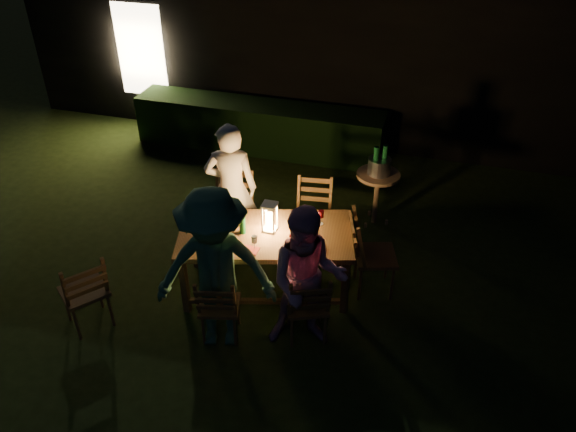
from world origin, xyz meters
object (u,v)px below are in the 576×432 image
(chair_end, at_px, (372,267))
(person_opp_left, at_px, (215,272))
(chair_far_right, at_px, (312,230))
(person_house_side, at_px, (231,189))
(ice_bucket, at_px, (379,166))
(chair_spare, at_px, (88,303))
(lantern, at_px, (270,219))
(chair_far_left, at_px, (234,228))
(chair_near_left, at_px, (220,316))
(person_opp_right, at_px, (307,280))
(bottle_bucket_a, at_px, (375,164))
(bottle_table, at_px, (242,222))
(bottle_bucket_b, at_px, (384,162))
(dining_table, at_px, (265,239))
(chair_near_right, at_px, (307,316))
(side_table, at_px, (378,180))

(chair_end, bearing_deg, person_opp_left, -65.23)
(chair_far_right, bearing_deg, person_house_side, 5.00)
(ice_bucket, bearing_deg, person_house_side, -147.42)
(chair_spare, height_order, lantern, lantern)
(chair_far_left, bearing_deg, person_opp_left, 96.46)
(chair_near_left, relative_size, person_house_side, 0.52)
(person_opp_right, relative_size, bottle_bucket_a, 5.10)
(chair_spare, height_order, bottle_table, bottle_table)
(person_opp_left, bearing_deg, bottle_bucket_b, 48.93)
(dining_table, bearing_deg, bottle_table, -180.00)
(chair_end, bearing_deg, bottle_table, -91.28)
(chair_near_left, relative_size, chair_near_right, 0.95)
(chair_far_right, relative_size, lantern, 2.84)
(chair_near_right, distance_m, chair_far_left, 1.79)
(person_opp_right, relative_size, bottle_table, 5.83)
(chair_far_right, xyz_separation_m, person_opp_right, (0.34, -1.56, 0.52))
(person_opp_right, bearing_deg, lantern, 114.69)
(bottle_table, bearing_deg, bottle_bucket_b, 54.90)
(person_opp_left, xyz_separation_m, bottle_bucket_b, (1.25, 2.67, 0.01))
(side_table, height_order, ice_bucket, ice_bucket)
(chair_near_left, distance_m, chair_spare, 1.45)
(person_house_side, height_order, bottle_table, person_house_side)
(ice_bucket, height_order, bottle_bucket_b, bottle_bucket_b)
(chair_near_left, height_order, chair_near_right, chair_near_right)
(chair_near_right, height_order, chair_spare, chair_spare)
(person_opp_left, bearing_deg, chair_far_right, 57.77)
(side_table, bearing_deg, dining_table, -120.04)
(person_house_side, xyz_separation_m, person_opp_left, (0.45, -1.58, 0.05))
(dining_table, distance_m, chair_far_left, 0.98)
(side_table, bearing_deg, chair_spare, -132.99)
(person_opp_left, xyz_separation_m, lantern, (0.24, 0.97, 0.04))
(bottle_bucket_b, bearing_deg, chair_spare, -133.12)
(chair_far_right, distance_m, chair_spare, 2.81)
(person_opp_right, bearing_deg, bottle_bucket_b, 64.97)
(chair_far_left, distance_m, person_house_side, 0.55)
(chair_near_left, xyz_separation_m, bottle_bucket_b, (1.27, 2.62, 0.66))
(bottle_bucket_b, bearing_deg, chair_near_left, -115.78)
(chair_end, distance_m, bottle_bucket_b, 1.56)
(chair_near_right, height_order, side_table, chair_near_right)
(chair_end, bearing_deg, chair_near_right, -46.51)
(dining_table, bearing_deg, lantern, 45.00)
(chair_far_right, relative_size, ice_bucket, 3.31)
(person_house_side, xyz_separation_m, bottle_bucket_a, (1.60, 1.02, 0.07))
(chair_near_left, relative_size, chair_end, 0.85)
(chair_far_left, xyz_separation_m, side_table, (1.64, 1.10, 0.36))
(chair_far_left, height_order, ice_bucket, chair_far_left)
(ice_bucket, bearing_deg, person_opp_left, -114.55)
(person_house_side, distance_m, ice_bucket, 1.96)
(chair_far_left, distance_m, chair_end, 1.85)
(chair_spare, distance_m, side_table, 3.89)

